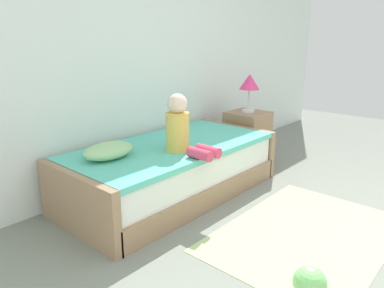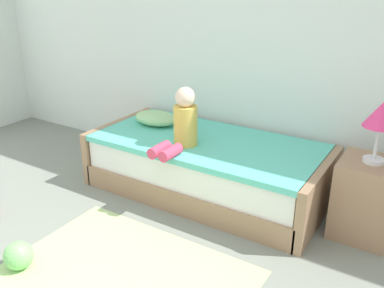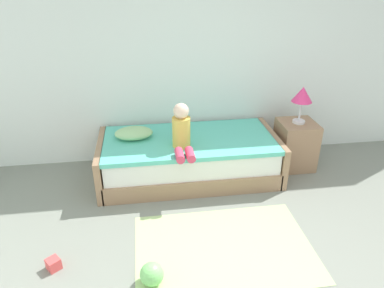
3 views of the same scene
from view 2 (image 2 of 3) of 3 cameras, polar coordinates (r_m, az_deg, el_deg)
The scene contains 8 objects.
wall_rear at distance 3.77m, azimuth 12.27°, elevation 15.84°, with size 7.20×0.10×2.90m, color silver.
bed at distance 3.72m, azimuth 2.05°, elevation -3.11°, with size 2.11×1.00×0.50m.
nightstand at distance 3.35m, azimuth 22.99°, elevation -7.01°, with size 0.44×0.44×0.60m, color #997556.
table_lamp at distance 3.11m, azimuth 24.71°, elevation 3.34°, with size 0.24×0.24×0.45m.
child_figure at distance 3.42m, azimuth -1.35°, elevation 2.88°, with size 0.20×0.51×0.50m.
pillow at distance 4.01m, azimuth -5.04°, elevation 3.60°, with size 0.44×0.30×0.13m, color #99CC8C.
toy_ball at distance 3.09m, azimuth -22.88°, elevation -14.04°, with size 0.19×0.19×0.19m, color #7FD872.
area_rug at distance 2.88m, azimuth -9.18°, elevation -17.53°, with size 1.60×1.10×0.01m, color #B2D189.
Camera 2 is at (1.30, -0.92, 1.83)m, focal length 38.57 mm.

